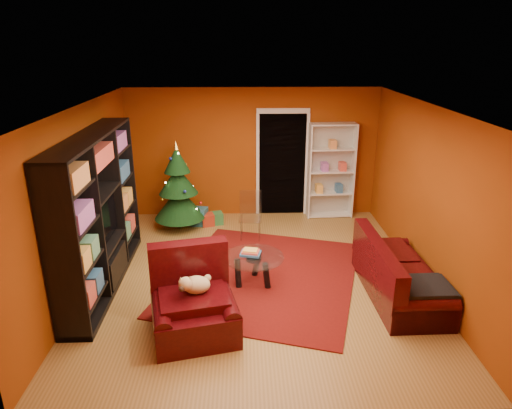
{
  "coord_description": "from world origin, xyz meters",
  "views": [
    {
      "loc": [
        -0.19,
        -6.25,
        3.46
      ],
      "look_at": [
        0.0,
        0.4,
        1.05
      ],
      "focal_mm": 32.0,
      "sensor_mm": 36.0,
      "label": 1
    }
  ],
  "objects_px": {
    "rug": "(265,276)",
    "sofa": "(401,269)",
    "acrylic_chair": "(250,218)",
    "media_unit": "(98,213)",
    "white_bookshelf": "(331,171)",
    "dog": "(197,285)",
    "gift_box_teal": "(199,216)",
    "gift_box_green": "(217,218)",
    "christmas_tree": "(178,187)",
    "gift_box_red": "(208,220)",
    "coffee_table": "(254,270)",
    "armchair": "(194,302)"
  },
  "relations": [
    {
      "from": "gift_box_green",
      "to": "coffee_table",
      "type": "xyz_separation_m",
      "value": [
        0.68,
        -2.4,
        0.12
      ]
    },
    {
      "from": "media_unit",
      "to": "white_bookshelf",
      "type": "bearing_deg",
      "value": 34.18
    },
    {
      "from": "rug",
      "to": "acrylic_chair",
      "type": "relative_size",
      "value": 3.95
    },
    {
      "from": "acrylic_chair",
      "to": "gift_box_red",
      "type": "bearing_deg",
      "value": 144.76
    },
    {
      "from": "armchair",
      "to": "coffee_table",
      "type": "relative_size",
      "value": 1.23
    },
    {
      "from": "armchair",
      "to": "gift_box_teal",
      "type": "bearing_deg",
      "value": 81.41
    },
    {
      "from": "gift_box_green",
      "to": "dog",
      "type": "height_order",
      "value": "dog"
    },
    {
      "from": "sofa",
      "to": "coffee_table",
      "type": "height_order",
      "value": "sofa"
    },
    {
      "from": "christmas_tree",
      "to": "gift_box_teal",
      "type": "distance_m",
      "value": 0.77
    },
    {
      "from": "armchair",
      "to": "coffee_table",
      "type": "height_order",
      "value": "armchair"
    },
    {
      "from": "white_bookshelf",
      "to": "acrylic_chair",
      "type": "xyz_separation_m",
      "value": [
        -1.65,
        -1.1,
        -0.57
      ]
    },
    {
      "from": "dog",
      "to": "gift_box_red",
      "type": "bearing_deg",
      "value": 79.17
    },
    {
      "from": "acrylic_chair",
      "to": "dog",
      "type": "bearing_deg",
      "value": -101.23
    },
    {
      "from": "white_bookshelf",
      "to": "dog",
      "type": "bearing_deg",
      "value": -123.66
    },
    {
      "from": "gift_box_green",
      "to": "acrylic_chair",
      "type": "bearing_deg",
      "value": -47.75
    },
    {
      "from": "white_bookshelf",
      "to": "sofa",
      "type": "xyz_separation_m",
      "value": [
        0.45,
        -3.14,
        -0.55
      ]
    },
    {
      "from": "rug",
      "to": "sofa",
      "type": "relative_size",
      "value": 1.62
    },
    {
      "from": "coffee_table",
      "to": "sofa",
      "type": "bearing_deg",
      "value": -9.97
    },
    {
      "from": "white_bookshelf",
      "to": "coffee_table",
      "type": "bearing_deg",
      "value": -122.93
    },
    {
      "from": "rug",
      "to": "gift_box_teal",
      "type": "bearing_deg",
      "value": 119.1
    },
    {
      "from": "gift_box_green",
      "to": "dog",
      "type": "xyz_separation_m",
      "value": [
        -0.04,
        -3.52,
        0.52
      ]
    },
    {
      "from": "gift_box_green",
      "to": "gift_box_red",
      "type": "height_order",
      "value": "same"
    },
    {
      "from": "rug",
      "to": "media_unit",
      "type": "relative_size",
      "value": 1.06
    },
    {
      "from": "christmas_tree",
      "to": "white_bookshelf",
      "type": "distance_m",
      "value": 3.06
    },
    {
      "from": "rug",
      "to": "dog",
      "type": "distance_m",
      "value": 1.73
    },
    {
      "from": "gift_box_green",
      "to": "dog",
      "type": "bearing_deg",
      "value": -90.7
    },
    {
      "from": "gift_box_red",
      "to": "armchair",
      "type": "height_order",
      "value": "armchair"
    },
    {
      "from": "christmas_tree",
      "to": "gift_box_red",
      "type": "xyz_separation_m",
      "value": [
        0.52,
        0.1,
        -0.72
      ]
    },
    {
      "from": "media_unit",
      "to": "acrylic_chair",
      "type": "xyz_separation_m",
      "value": [
        2.2,
        1.56,
        -0.73
      ]
    },
    {
      "from": "rug",
      "to": "sofa",
      "type": "height_order",
      "value": "sofa"
    },
    {
      "from": "gift_box_green",
      "to": "coffee_table",
      "type": "distance_m",
      "value": 2.5
    },
    {
      "from": "media_unit",
      "to": "gift_box_teal",
      "type": "xyz_separation_m",
      "value": [
        1.19,
        2.29,
        -0.96
      ]
    },
    {
      "from": "gift_box_teal",
      "to": "sofa",
      "type": "height_order",
      "value": "sofa"
    },
    {
      "from": "rug",
      "to": "sofa",
      "type": "xyz_separation_m",
      "value": [
        1.89,
        -0.58,
        0.41
      ]
    },
    {
      "from": "gift_box_red",
      "to": "white_bookshelf",
      "type": "xyz_separation_m",
      "value": [
        2.48,
        0.45,
        0.84
      ]
    },
    {
      "from": "gift_box_red",
      "to": "armchair",
      "type": "xyz_separation_m",
      "value": [
        0.09,
        -3.51,
        0.31
      ]
    },
    {
      "from": "rug",
      "to": "coffee_table",
      "type": "bearing_deg",
      "value": -129.51
    },
    {
      "from": "sofa",
      "to": "gift_box_teal",
      "type": "bearing_deg",
      "value": 47.19
    },
    {
      "from": "rug",
      "to": "gift_box_red",
      "type": "distance_m",
      "value": 2.35
    },
    {
      "from": "gift_box_teal",
      "to": "christmas_tree",
      "type": "bearing_deg",
      "value": -152.93
    },
    {
      "from": "dog",
      "to": "sofa",
      "type": "xyz_separation_m",
      "value": [
        2.8,
        0.76,
        -0.22
      ]
    },
    {
      "from": "gift_box_green",
      "to": "white_bookshelf",
      "type": "distance_m",
      "value": 2.49
    },
    {
      "from": "armchair",
      "to": "coffee_table",
      "type": "xyz_separation_m",
      "value": [
        0.76,
        1.18,
        -0.19
      ]
    },
    {
      "from": "armchair",
      "to": "sofa",
      "type": "distance_m",
      "value": 2.95
    },
    {
      "from": "gift_box_teal",
      "to": "sofa",
      "type": "relative_size",
      "value": 0.17
    },
    {
      "from": "gift_box_red",
      "to": "sofa",
      "type": "bearing_deg",
      "value": -42.6
    },
    {
      "from": "armchair",
      "to": "gift_box_green",
      "type": "bearing_deg",
      "value": 75.72
    },
    {
      "from": "media_unit",
      "to": "white_bookshelf",
      "type": "height_order",
      "value": "media_unit"
    },
    {
      "from": "white_bookshelf",
      "to": "coffee_table",
      "type": "xyz_separation_m",
      "value": [
        -1.63,
        -2.78,
        -0.73
      ]
    },
    {
      "from": "sofa",
      "to": "dog",
      "type": "bearing_deg",
      "value": 103.97
    }
  ]
}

